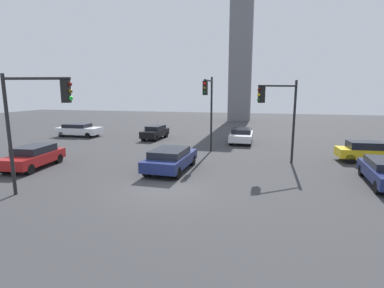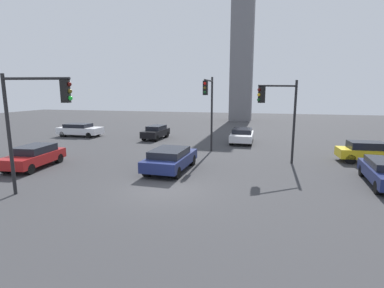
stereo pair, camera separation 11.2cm
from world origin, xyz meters
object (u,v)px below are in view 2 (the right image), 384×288
at_px(traffic_light_1, 35,110).
at_px(traffic_light_0, 279,107).
at_px(traffic_light_2, 209,101).
at_px(car_2, 242,135).
at_px(car_1, 170,159).
at_px(car_4, 368,152).
at_px(car_3, 156,132).
at_px(car_0, 34,156).
at_px(car_7, 80,130).

bearing_deg(traffic_light_1, traffic_light_0, 28.95).
relative_size(traffic_light_2, car_2, 1.33).
relative_size(car_1, car_4, 1.16).
height_order(car_2, car_4, car_4).
bearing_deg(car_2, traffic_light_2, -20.01).
bearing_deg(traffic_light_1, car_3, 83.47).
bearing_deg(traffic_light_0, car_4, 164.28).
height_order(traffic_light_1, car_0, traffic_light_1).
distance_m(traffic_light_2, car_3, 9.61).
xyz_separation_m(traffic_light_2, car_4, (11.11, 0.11, -3.38)).
bearing_deg(car_3, traffic_light_0, 57.63).
distance_m(car_2, car_4, 10.72).
distance_m(traffic_light_1, car_7, 19.27).
height_order(car_0, car_1, car_0).
relative_size(traffic_light_2, car_3, 1.46).
xyz_separation_m(traffic_light_1, car_2, (7.91, 16.70, -3.26)).
relative_size(traffic_light_1, car_0, 1.29).
xyz_separation_m(traffic_light_0, car_7, (-20.36, 7.84, -3.11)).
xyz_separation_m(car_3, car_7, (-8.67, -0.36, 0.01)).
xyz_separation_m(car_0, car_4, (21.17, 6.78, 0.02)).
relative_size(traffic_light_1, car_2, 1.26).
xyz_separation_m(traffic_light_0, car_1, (-6.36, -3.01, -3.09)).
height_order(traffic_light_0, car_3, traffic_light_0).
distance_m(car_0, car_3, 13.10).
height_order(traffic_light_0, traffic_light_1, traffic_light_1).
xyz_separation_m(traffic_light_1, car_3, (-0.87, 16.79, -3.25)).
bearing_deg(car_3, car_2, 92.09).
relative_size(traffic_light_2, car_0, 1.36).
bearing_deg(traffic_light_0, car_3, -71.61).
height_order(traffic_light_1, traffic_light_2, traffic_light_2).
height_order(car_3, car_7, car_7).
distance_m(traffic_light_2, car_2, 7.14).
bearing_deg(car_3, traffic_light_1, 5.65).
bearing_deg(car_3, car_7, -84.92).
distance_m(car_1, car_2, 11.65).
xyz_separation_m(car_2, car_4, (9.02, -5.79, 0.04)).
xyz_separation_m(car_2, car_3, (-8.78, 0.09, 0.01)).
bearing_deg(car_2, traffic_light_1, -25.87).
height_order(traffic_light_2, car_1, traffic_light_2).
relative_size(traffic_light_1, car_1, 1.19).
bearing_deg(traffic_light_2, traffic_light_0, 65.98).
distance_m(car_1, car_4, 13.56).
bearing_deg(car_1, car_4, -65.13).
bearing_deg(car_3, traffic_light_2, 50.83).
bearing_deg(traffic_light_0, traffic_light_1, 1.89).
height_order(car_1, car_3, car_1).
bearing_deg(car_3, car_1, 28.11).
bearing_deg(car_3, car_4, 74.40).
relative_size(car_2, car_7, 0.95).
height_order(traffic_light_1, car_2, traffic_light_1).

